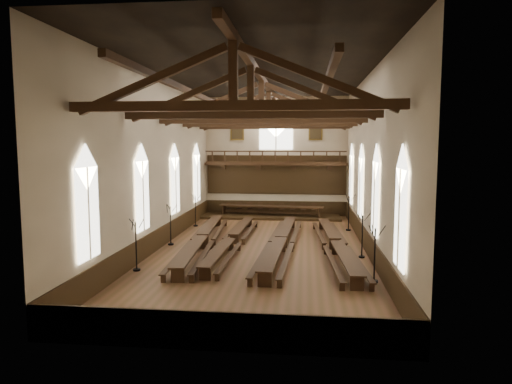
# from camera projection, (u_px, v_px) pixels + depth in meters

# --- Properties ---
(ground) EXTENTS (26.00, 26.00, 0.00)m
(ground) POSITION_uv_depth(u_px,v_px,m) (261.00, 250.00, 26.30)
(ground) COLOR brown
(ground) RESTS_ON ground
(room_walls) EXTENTS (26.00, 26.00, 26.00)m
(room_walls) POSITION_uv_depth(u_px,v_px,m) (261.00, 137.00, 25.61)
(room_walls) COLOR beige
(room_walls) RESTS_ON ground
(wainscot_band) EXTENTS (12.00, 26.00, 1.20)m
(wainscot_band) POSITION_uv_depth(u_px,v_px,m) (261.00, 239.00, 26.24)
(wainscot_band) COLOR #32210F
(wainscot_band) RESTS_ON ground
(side_windows) EXTENTS (11.85, 19.80, 4.50)m
(side_windows) POSITION_uv_depth(u_px,v_px,m) (261.00, 185.00, 25.90)
(side_windows) COLOR white
(side_windows) RESTS_ON room_walls
(end_window) EXTENTS (2.80, 0.12, 3.80)m
(end_window) POSITION_uv_depth(u_px,v_px,m) (276.00, 130.00, 38.28)
(end_window) COLOR white
(end_window) RESTS_ON room_walls
(minstrels_gallery) EXTENTS (11.80, 1.24, 3.70)m
(minstrels_gallery) POSITION_uv_depth(u_px,v_px,m) (276.00, 170.00, 38.40)
(minstrels_gallery) COLOR #321C10
(minstrels_gallery) RESTS_ON room_walls
(portraits) EXTENTS (7.75, 0.09, 1.45)m
(portraits) POSITION_uv_depth(u_px,v_px,m) (276.00, 131.00, 38.29)
(portraits) COLOR brown
(portraits) RESTS_ON room_walls
(roof_trusses) EXTENTS (11.70, 25.70, 2.80)m
(roof_trusses) POSITION_uv_depth(u_px,v_px,m) (261.00, 105.00, 25.43)
(roof_trusses) COLOR #321C10
(roof_trusses) RESTS_ON room_walls
(refectory_row_a) EXTENTS (2.00, 14.53, 0.76)m
(refectory_row_a) POSITION_uv_depth(u_px,v_px,m) (202.00, 238.00, 26.87)
(refectory_row_a) COLOR #321C10
(refectory_row_a) RESTS_ON ground
(refectory_row_b) EXTENTS (1.53, 13.79, 0.68)m
(refectory_row_b) POSITION_uv_depth(u_px,v_px,m) (232.00, 239.00, 26.85)
(refectory_row_b) COLOR #321C10
(refectory_row_b) RESTS_ON ground
(refectory_row_c) EXTENTS (1.89, 14.63, 0.77)m
(refectory_row_c) POSITION_uv_depth(u_px,v_px,m) (281.00, 240.00, 26.22)
(refectory_row_c) COLOR #321C10
(refectory_row_c) RESTS_ON ground
(refectory_row_d) EXTENTS (1.92, 14.35, 0.74)m
(refectory_row_d) POSITION_uv_depth(u_px,v_px,m) (335.00, 243.00, 25.67)
(refectory_row_d) COLOR #321C10
(refectory_row_d) RESTS_ON ground
(dais) EXTENTS (11.40, 2.85, 0.19)m
(dais) POSITION_uv_depth(u_px,v_px,m) (270.00, 217.00, 37.60)
(dais) COLOR #32210F
(dais) RESTS_ON ground
(high_table) EXTENTS (8.67, 1.93, 0.81)m
(high_table) POSITION_uv_depth(u_px,v_px,m) (271.00, 207.00, 37.51)
(high_table) COLOR #321C10
(high_table) RESTS_ON dais
(high_chairs) EXTENTS (7.66, 0.46, 0.94)m
(high_chairs) POSITION_uv_depth(u_px,v_px,m) (271.00, 208.00, 38.35)
(high_chairs) COLOR #321C10
(high_chairs) RESTS_ON dais
(candelabrum_left_near) EXTENTS (0.77, 0.72, 2.54)m
(candelabrum_left_near) POSITION_uv_depth(u_px,v_px,m) (136.00, 255.00, 21.88)
(candelabrum_left_near) COLOR black
(candelabrum_left_near) RESTS_ON ground
(candelabrum_left_mid) EXTENTS (0.69, 0.76, 2.49)m
(candelabrum_left_mid) POSITION_uv_depth(u_px,v_px,m) (171.00, 233.00, 27.45)
(candelabrum_left_mid) COLOR black
(candelabrum_left_mid) RESTS_ON ground
(candelabrum_left_far) EXTENTS (0.70, 0.71, 2.38)m
(candelabrum_left_far) POSITION_uv_depth(u_px,v_px,m) (196.00, 217.00, 33.66)
(candelabrum_left_far) COLOR black
(candelabrum_left_far) RESTS_ON ground
(candelabrum_right_near) EXTENTS (0.75, 0.77, 2.58)m
(candelabrum_right_near) POSITION_uv_depth(u_px,v_px,m) (374.00, 265.00, 20.04)
(candelabrum_right_near) COLOR black
(candelabrum_right_near) RESTS_ON ground
(candelabrum_right_mid) EXTENTS (0.72, 0.72, 2.43)m
(candelabrum_right_mid) POSITION_uv_depth(u_px,v_px,m) (362.00, 244.00, 24.42)
(candelabrum_right_mid) COLOR black
(candelabrum_right_mid) RESTS_ON ground
(candelabrum_right_far) EXTENTS (0.69, 0.79, 2.57)m
(candelabrum_right_far) POSITION_uv_depth(u_px,v_px,m) (349.00, 220.00, 32.02)
(candelabrum_right_far) COLOR black
(candelabrum_right_far) RESTS_ON ground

